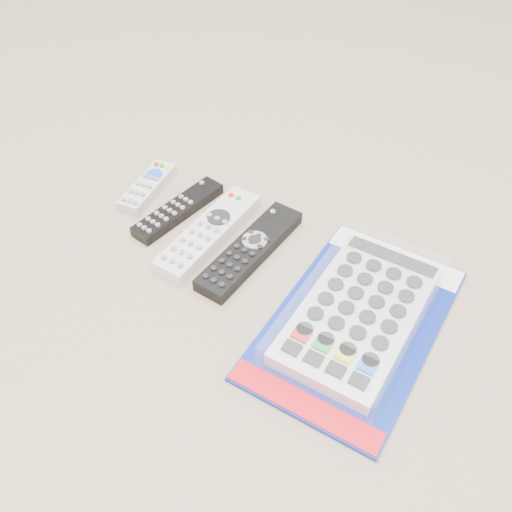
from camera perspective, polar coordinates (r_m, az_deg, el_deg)
The scene contains 5 objects.
remote_small_grey at distance 1.01m, azimuth -10.79°, elevation 6.85°, with size 0.06×0.14×0.02m.
remote_slim_black at distance 0.95m, azimuth -7.82°, elevation 4.61°, with size 0.07×0.18×0.02m.
remote_silver_dvd at distance 0.90m, azimuth -4.74°, elevation 2.38°, with size 0.06×0.22×0.03m.
remote_large_black at distance 0.87m, azimuth -0.61°, elevation 0.62°, with size 0.07×0.22×0.02m.
jumbo_remote_packaged at distance 0.79m, azimuth 10.22°, elevation -5.58°, with size 0.21×0.34×0.05m.
Camera 1 is at (0.34, -0.54, 0.62)m, focal length 40.00 mm.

